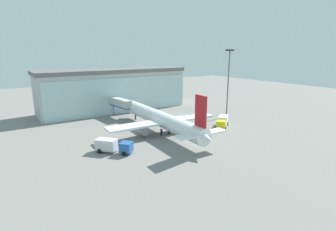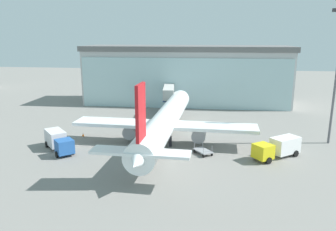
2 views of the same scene
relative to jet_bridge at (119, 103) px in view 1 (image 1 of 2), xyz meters
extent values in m
plane|color=gray|center=(2.84, -28.78, -4.32)|extent=(240.00, 240.00, 0.00)
cube|color=#B4B4B4|center=(2.84, 10.63, 2.01)|extent=(48.35, 13.48, 12.66)
cube|color=#ABCCD0|center=(2.90, 3.95, 1.37)|extent=(47.27, 0.72, 11.40)
cube|color=slate|center=(2.84, 10.63, 8.94)|extent=(49.31, 13.75, 1.20)
cube|color=beige|center=(0.01, -0.10, 0.18)|extent=(3.38, 11.45, 2.40)
cube|color=#194799|center=(0.01, -0.10, -0.87)|extent=(3.42, 11.45, 0.30)
cylinder|color=#4C4C51|center=(-0.43, 4.11, -2.67)|extent=(0.70, 0.70, 3.31)
cylinder|color=#59595E|center=(27.36, -17.78, 5.45)|extent=(0.36, 0.36, 19.54)
cube|color=#333338|center=(27.36, -17.78, 15.47)|extent=(3.20, 0.40, 0.50)
cylinder|color=white|center=(2.13, -19.83, -0.90)|extent=(4.83, 34.88, 3.65)
cone|color=white|center=(2.72, -2.45, -0.90)|extent=(3.75, 3.12, 3.65)
cone|color=white|center=(1.54, -37.20, -0.90)|extent=(3.42, 4.11, 3.28)
cube|color=white|center=(2.07, -21.56, -1.27)|extent=(28.08, 5.15, 0.50)
cube|color=white|center=(1.57, -36.20, -0.35)|extent=(11.08, 2.77, 0.30)
cube|color=red|center=(1.59, -35.70, 4.00)|extent=(0.47, 3.21, 6.15)
cylinder|color=gray|center=(-3.22, -20.88, -2.62)|extent=(2.21, 3.27, 2.10)
cylinder|color=gray|center=(7.40, -21.24, -2.62)|extent=(2.21, 3.27, 2.10)
cylinder|color=black|center=(0.94, -22.52, -3.52)|extent=(0.50, 0.50, 1.60)
cylinder|color=black|center=(3.13, -22.60, -3.52)|extent=(0.50, 0.50, 1.60)
cylinder|color=black|center=(2.62, -5.45, -3.52)|extent=(0.40, 0.40, 1.60)
cube|color=#2659A5|center=(-10.86, -28.50, -2.92)|extent=(3.11, 3.11, 1.90)
cube|color=silver|center=(-13.69, -25.40, -2.77)|extent=(4.32, 4.44, 2.20)
cylinder|color=black|center=(-10.05, -27.76, -3.87)|extent=(0.83, 0.87, 0.90)
cylinder|color=black|center=(-11.68, -29.24, -3.87)|extent=(0.83, 0.87, 0.90)
cylinder|color=black|center=(-13.55, -23.92, -3.87)|extent=(0.83, 0.87, 0.90)
cylinder|color=black|center=(-15.18, -25.40, -3.87)|extent=(0.83, 0.87, 0.90)
cube|color=yellow|center=(16.08, -26.88, -2.92)|extent=(3.09, 3.09, 1.90)
cube|color=white|center=(19.41, -24.32, -2.77)|extent=(4.51, 4.18, 2.20)
cylinder|color=black|center=(16.75, -27.75, -3.87)|extent=(0.90, 0.79, 0.90)
cylinder|color=black|center=(15.41, -26.01, -3.87)|extent=(0.90, 0.79, 0.90)
cylinder|color=black|center=(20.87, -24.58, -3.87)|extent=(0.90, 0.79, 0.90)
cylinder|color=black|center=(19.53, -22.84, -3.87)|extent=(0.90, 0.79, 0.90)
cube|color=gray|center=(8.14, -25.30, -3.80)|extent=(2.95, 3.20, 0.16)
cylinder|color=black|center=(9.39, -25.77, -4.10)|extent=(0.36, 0.43, 0.44)
cylinder|color=gray|center=(9.39, -25.77, -3.27)|extent=(0.08, 0.08, 0.90)
cylinder|color=black|center=(8.23, -26.63, -4.10)|extent=(0.36, 0.43, 0.44)
cylinder|color=gray|center=(8.23, -26.63, -3.27)|extent=(0.08, 0.08, 0.90)
cylinder|color=black|center=(8.05, -23.97, -4.10)|extent=(0.36, 0.43, 0.44)
cylinder|color=gray|center=(8.05, -23.97, -3.27)|extent=(0.08, 0.08, 0.90)
cylinder|color=black|center=(6.90, -24.83, -4.10)|extent=(0.36, 0.43, 0.44)
cylinder|color=gray|center=(6.90, -24.83, -3.27)|extent=(0.08, 0.08, 0.90)
cone|color=orange|center=(4.05, -27.46, -4.05)|extent=(0.36, 0.36, 0.55)
cone|color=orange|center=(-11.86, -19.48, -4.05)|extent=(0.36, 0.36, 0.55)
camera|label=1|loc=(-30.43, -72.87, 15.07)|focal=28.00mm
camera|label=2|loc=(9.00, -69.12, 12.05)|focal=35.00mm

